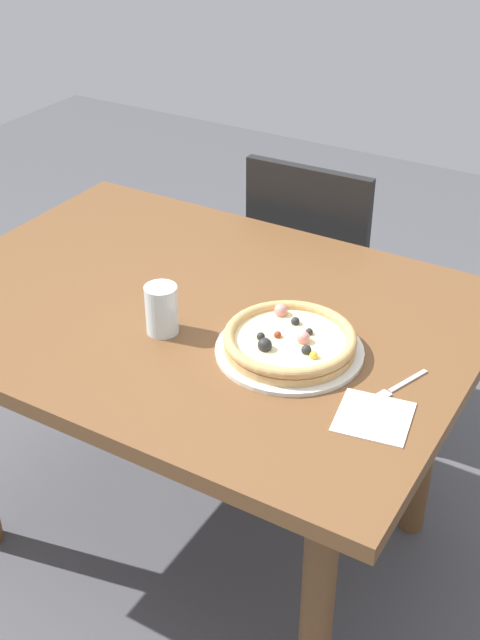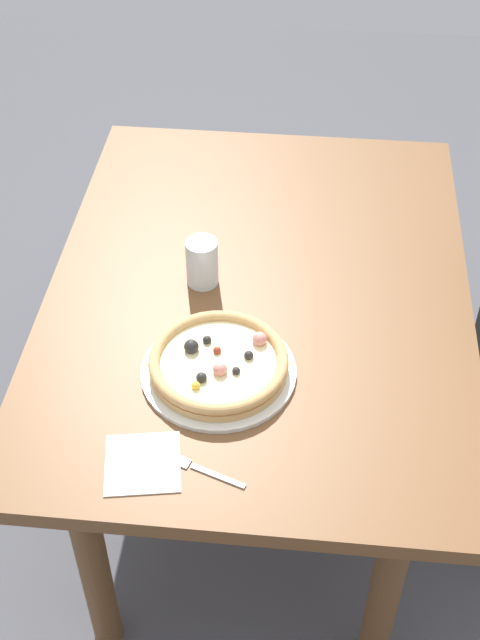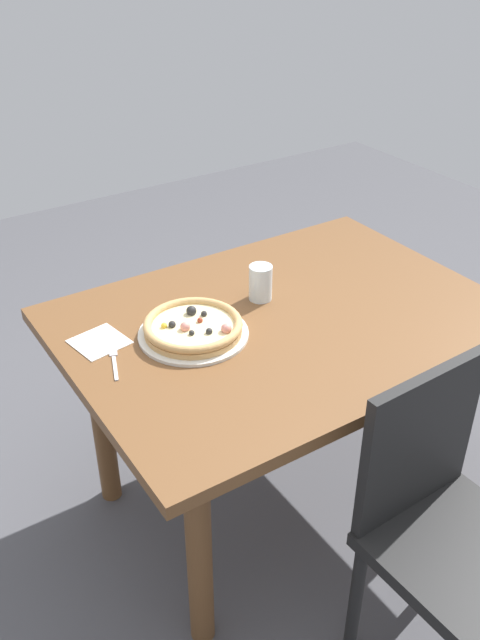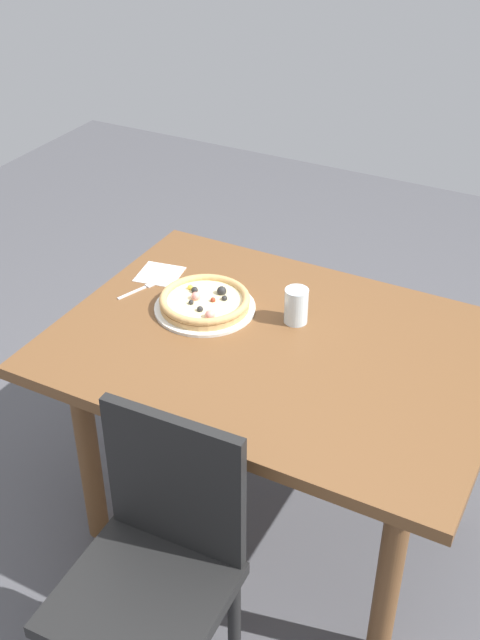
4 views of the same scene
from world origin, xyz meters
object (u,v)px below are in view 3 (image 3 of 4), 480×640
Objects in this scene: drinking_glass at (261,282)px; napkin at (99,342)px; plate at (193,334)px; chair_near at (445,526)px; dining_table at (283,345)px; fork at (114,359)px; pizza at (193,326)px.

drinking_glass reaches higher than napkin.
napkin is at bearing 154.81° from plate.
plate is at bearing -71.55° from chair_near.
chair_near is 1.04m from napkin.
napkin is at bearing -60.87° from chair_near.
dining_table is 9.36× the size of napkin.
chair_near is 2.81× the size of plate.
dining_table is 8.16× the size of fork.
drinking_glass is (0.28, 0.07, 0.03)m from pizza.
drinking_glass is at bearing 13.79° from plate.
dining_table is 0.54m from fork.
pizza is 1.78× the size of fork.
dining_table is 0.32m from pizza.
plate is 0.27m from napkin.
dining_table is 1.46× the size of chair_near.
plate is at bearing 167.97° from dining_table.
fork is (-0.24, 0.01, -0.03)m from pizza.
drinking_glass is at bearing 13.84° from pizza.
chair_near reaches higher than napkin.
dining_table is 0.56m from napkin.
chair_near reaches higher than plate.
drinking_glass is (0.00, 0.13, 0.16)m from dining_table.
fork is (-0.24, 0.01, -0.00)m from plate.
plate is 2.29× the size of napkin.
plate is at bearing -25.19° from napkin.
chair_near is at bearing -125.71° from fork.
chair_near is 0.85m from pizza.
chair_near reaches higher than drinking_glass.
drinking_glass is 0.53m from napkin.
dining_table is 4.09× the size of plate.
plate is at bearing -72.67° from fork.
fork is (-0.53, 0.07, 0.11)m from dining_table.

